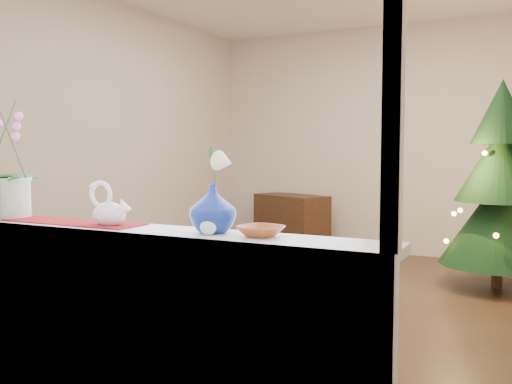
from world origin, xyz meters
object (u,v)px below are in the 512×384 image
swan (109,205)px  side_table (291,223)px  orchid_pot (7,152)px  xmas_tree (500,185)px  paperweight (208,227)px  blue_vase (213,205)px  amber_dish (261,232)px

swan → side_table: (-1.07, 4.56, -0.67)m
orchid_pot → xmas_tree: size_ratio=0.34×
swan → paperweight: bearing=11.4°
orchid_pot → side_table: orchid_pot is taller
blue_vase → xmas_tree: (0.85, 3.57, -0.10)m
orchid_pot → amber_dish: orchid_pot is taller
blue_vase → side_table: bearing=109.1°
paperweight → amber_dish: (0.20, 0.06, -0.01)m
amber_dish → blue_vase: bearing=178.5°
side_table → orchid_pot: bearing=-60.5°
amber_dish → xmas_tree: size_ratio=0.08×
swan → blue_vase: (0.50, 0.03, 0.02)m
swan → xmas_tree: 3.85m
xmas_tree → side_table: bearing=158.4°
swan → blue_vase: bearing=18.7°
amber_dish → paperweight: bearing=-162.9°
paperweight → blue_vase: bearing=106.1°
blue_vase → side_table: 4.84m
orchid_pot → side_table: (-0.44, 4.55, -0.90)m
orchid_pot → blue_vase: (1.13, 0.02, -0.21)m
amber_dish → side_table: 4.91m
swan → blue_vase: blue_vase is taller
amber_dish → side_table: amber_dish is taller
orchid_pot → swan: size_ratio=2.93×
xmas_tree → orchid_pot: bearing=-118.9°
amber_dish → side_table: size_ratio=0.16×
orchid_pot → paperweight: size_ratio=9.86×
swan → paperweight: 0.52m
blue_vase → paperweight: (0.02, -0.07, -0.08)m
blue_vase → xmas_tree: bearing=76.6°
swan → paperweight: swan is taller
orchid_pot → side_table: bearing=95.5°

